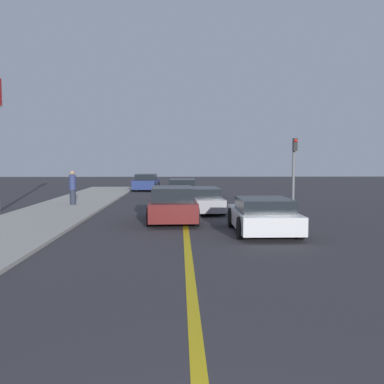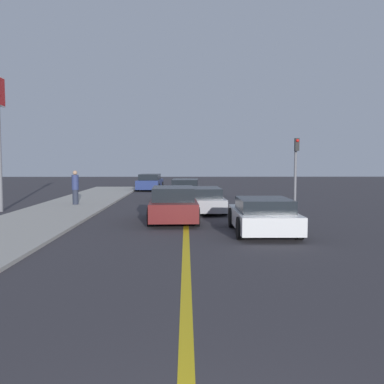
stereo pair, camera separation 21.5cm
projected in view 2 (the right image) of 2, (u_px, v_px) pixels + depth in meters
The scene contains 9 objects.
road_center_line at pixel (186, 211), 20.20m from camera, with size 0.20×60.00×0.01m.
sidewalk_left at pixel (58, 212), 19.73m from camera, with size 3.83×35.23×0.10m.
car_near_right_lane at pixel (263, 216), 14.19m from camera, with size 2.02×3.90×1.18m.
car_ahead_center at pixel (173, 205), 16.87m from camera, with size 2.03×4.20×1.38m.
car_far_distant at pixel (203, 200), 20.10m from camera, with size 2.07×4.45×1.15m.
car_parked_left_lot at pixel (185, 190), 26.34m from camera, with size 2.02×4.11×1.26m.
car_oncoming_far at pixel (150, 182), 34.28m from camera, with size 2.01×4.17×1.31m.
pedestrian_mid_group at pixel (75, 187), 22.36m from camera, with size 0.36×0.36×1.78m.
traffic_light at pixel (296, 167), 18.69m from camera, with size 0.18×0.40×3.38m.
Camera 2 is at (0.00, -2.07, 2.44)m, focal length 40.00 mm.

